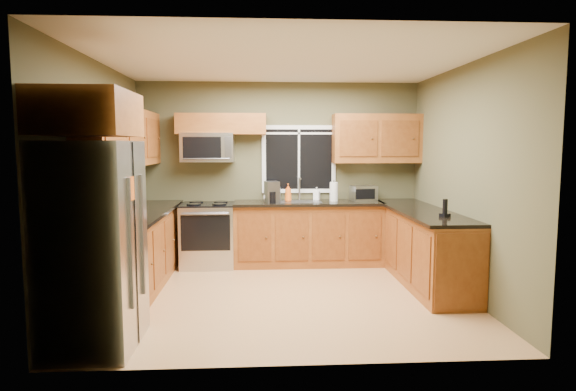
{
  "coord_description": "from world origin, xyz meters",
  "views": [
    {
      "loc": [
        -0.3,
        -5.49,
        1.76
      ],
      "look_at": [
        0.05,
        0.35,
        1.15
      ],
      "focal_mm": 30.0,
      "sensor_mm": 36.0,
      "label": 1
    }
  ],
  "objects": [
    {
      "name": "soap_bottle_a",
      "position": [
        0.12,
        1.5,
        1.07
      ],
      "size": [
        0.12,
        0.12,
        0.26
      ],
      "primitive_type": "imported",
      "rotation": [
        0.0,
        0.0,
        -0.25
      ],
      "color": "orange",
      "rests_on": "countertop_back"
    },
    {
      "name": "window",
      "position": [
        0.3,
        1.78,
        1.55
      ],
      "size": [
        1.12,
        0.03,
        1.02
      ],
      "color": "white",
      "rests_on": "back_wall"
    },
    {
      "name": "back_wall",
      "position": [
        0.0,
        1.8,
        1.35
      ],
      "size": [
        4.2,
        0.0,
        4.2
      ],
      "primitive_type": "plane",
      "rotation": [
        1.57,
        0.0,
        0.0
      ],
      "color": "brown",
      "rests_on": "ground"
    },
    {
      "name": "floor",
      "position": [
        0.0,
        0.0,
        0.0
      ],
      "size": [
        4.2,
        4.2,
        0.0
      ],
      "primitive_type": "plane",
      "color": "tan",
      "rests_on": "ground"
    },
    {
      "name": "sink",
      "position": [
        0.3,
        1.49,
        0.95
      ],
      "size": [
        0.6,
        0.42,
        0.36
      ],
      "color": "slate",
      "rests_on": "countertop_back"
    },
    {
      "name": "refrigerator",
      "position": [
        -1.74,
        -1.3,
        0.9
      ],
      "size": [
        0.74,
        0.9,
        1.8
      ],
      "color": "#B7B7BC",
      "rests_on": "ground"
    },
    {
      "name": "upper_cabinets_back_left",
      "position": [
        -0.85,
        1.64,
        2.07
      ],
      "size": [
        1.3,
        0.33,
        0.3
      ],
      "primitive_type": "cube",
      "color": "brown",
      "rests_on": "back_wall"
    },
    {
      "name": "soap_bottle_b",
      "position": [
        0.56,
        1.7,
        1.04
      ],
      "size": [
        0.12,
        0.12,
        0.19
      ],
      "primitive_type": "imported",
      "rotation": [
        0.0,
        0.0,
        -0.44
      ],
      "color": "white",
      "rests_on": "countertop_back"
    },
    {
      "name": "coffee_maker",
      "position": [
        -0.12,
        1.42,
        1.08
      ],
      "size": [
        0.23,
        0.28,
        0.3
      ],
      "color": "slate",
      "rests_on": "countertop_back"
    },
    {
      "name": "toaster_oven",
      "position": [
        1.25,
        1.56,
        1.05
      ],
      "size": [
        0.4,
        0.34,
        0.22
      ],
      "color": "#B7B7BC",
      "rests_on": "countertop_back"
    },
    {
      "name": "countertop_peninsula",
      "position": [
        1.78,
        0.55,
        0.92
      ],
      "size": [
        0.65,
        2.5,
        0.04
      ],
      "primitive_type": "cube",
      "color": "black",
      "rests_on": "base_cabinets_peninsula"
    },
    {
      "name": "range",
      "position": [
        -1.05,
        1.47,
        0.47
      ],
      "size": [
        0.76,
        0.69,
        0.94
      ],
      "color": "#B7B7BC",
      "rests_on": "ground"
    },
    {
      "name": "base_cabinets_peninsula",
      "position": [
        1.8,
        0.54,
        0.45
      ],
      "size": [
        0.6,
        2.52,
        0.9
      ],
      "color": "brown",
      "rests_on": "ground"
    },
    {
      "name": "base_cabinets_back",
      "position": [
        0.42,
        1.5,
        0.45
      ],
      "size": [
        2.17,
        0.6,
        0.9
      ],
      "primitive_type": "cube",
      "color": "brown",
      "rests_on": "ground"
    },
    {
      "name": "countertop_back",
      "position": [
        0.42,
        1.48,
        0.92
      ],
      "size": [
        2.17,
        0.65,
        0.04
      ],
      "primitive_type": "cube",
      "color": "black",
      "rests_on": "base_cabinets_back"
    },
    {
      "name": "countertop_left",
      "position": [
        -1.78,
        0.48,
        0.92
      ],
      "size": [
        0.65,
        2.65,
        0.04
      ],
      "primitive_type": "cube",
      "color": "black",
      "rests_on": "base_cabinets_left"
    },
    {
      "name": "front_wall",
      "position": [
        0.0,
        -1.8,
        1.35
      ],
      "size": [
        4.2,
        0.0,
        4.2
      ],
      "primitive_type": "plane",
      "rotation": [
        -1.57,
        0.0,
        0.0
      ],
      "color": "brown",
      "rests_on": "ground"
    },
    {
      "name": "upper_cabinet_over_fridge",
      "position": [
        -1.74,
        -1.3,
        2.03
      ],
      "size": [
        0.72,
        0.9,
        0.38
      ],
      "primitive_type": "cube",
      "color": "brown",
      "rests_on": "left_wall"
    },
    {
      "name": "ceiling",
      "position": [
        0.0,
        0.0,
        2.7
      ],
      "size": [
        4.2,
        4.2,
        0.0
      ],
      "primitive_type": "plane",
      "rotation": [
        3.14,
        0.0,
        0.0
      ],
      "color": "white",
      "rests_on": "back_wall"
    },
    {
      "name": "upper_cabinets_back_right",
      "position": [
        1.45,
        1.64,
        1.86
      ],
      "size": [
        1.3,
        0.33,
        0.72
      ],
      "primitive_type": "cube",
      "color": "brown",
      "rests_on": "back_wall"
    },
    {
      "name": "right_wall",
      "position": [
        2.1,
        0.0,
        1.35
      ],
      "size": [
        0.0,
        3.6,
        3.6
      ],
      "primitive_type": "plane",
      "rotation": [
        1.57,
        0.0,
        -1.57
      ],
      "color": "brown",
      "rests_on": "ground"
    },
    {
      "name": "soap_bottle_c",
      "position": [
        -0.18,
        1.52,
        1.03
      ],
      "size": [
        0.15,
        0.15,
        0.18
      ],
      "primitive_type": "imported",
      "rotation": [
        0.0,
        0.0,
        -0.06
      ],
      "color": "white",
      "rests_on": "countertop_back"
    },
    {
      "name": "kettle",
      "position": [
        -0.05,
        1.61,
        1.05
      ],
      "size": [
        0.15,
        0.15,
        0.25
      ],
      "color": "#B7B7BC",
      "rests_on": "countertop_back"
    },
    {
      "name": "cordless_phone",
      "position": [
        1.84,
        -0.12,
        1.0
      ],
      "size": [
        0.12,
        0.12,
        0.21
      ],
      "color": "black",
      "rests_on": "countertop_peninsula"
    },
    {
      "name": "paper_towel_roll",
      "position": [
        0.8,
        1.52,
        1.08
      ],
      "size": [
        0.13,
        0.13,
        0.31
      ],
      "color": "white",
      "rests_on": "countertop_back"
    },
    {
      "name": "microwave",
      "position": [
        -1.05,
        1.61,
        1.73
      ],
      "size": [
        0.76,
        0.41,
        0.42
      ],
      "color": "#B7B7BC",
      "rests_on": "back_wall"
    },
    {
      "name": "base_cabinets_left",
      "position": [
        -1.8,
        0.48,
        0.45
      ],
      "size": [
        0.6,
        2.65,
        0.9
      ],
      "primitive_type": "cube",
      "color": "brown",
      "rests_on": "ground"
    },
    {
      "name": "left_wall",
      "position": [
        -2.1,
        0.0,
        1.35
      ],
      "size": [
        0.0,
        3.6,
        3.6
      ],
      "primitive_type": "plane",
      "rotation": [
        1.57,
        0.0,
        1.57
      ],
      "color": "brown",
      "rests_on": "ground"
    },
    {
      "name": "upper_cabinets_left",
      "position": [
        -1.94,
        0.48,
        1.86
      ],
      "size": [
        0.33,
        2.65,
        0.72
      ],
      "primitive_type": "cube",
      "color": "brown",
      "rests_on": "left_wall"
    }
  ]
}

